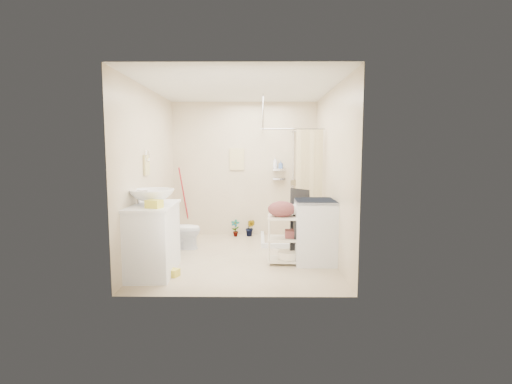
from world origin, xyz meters
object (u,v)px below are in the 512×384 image
(vanity, at_px, (153,239))
(toilet, at_px, (181,230))
(washing_machine, at_px, (316,231))
(laundry_rack, at_px, (289,235))

(vanity, height_order, toilet, vanity)
(vanity, bearing_deg, washing_machine, 10.39)
(toilet, xyz_separation_m, laundry_rack, (1.76, -0.81, 0.09))
(toilet, height_order, laundry_rack, laundry_rack)
(vanity, relative_size, washing_machine, 1.14)
(toilet, distance_m, laundry_rack, 1.94)
(toilet, relative_size, washing_machine, 0.70)
(vanity, distance_m, laundry_rack, 1.93)
(vanity, bearing_deg, laundry_rack, 11.14)
(washing_machine, bearing_deg, toilet, 161.43)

